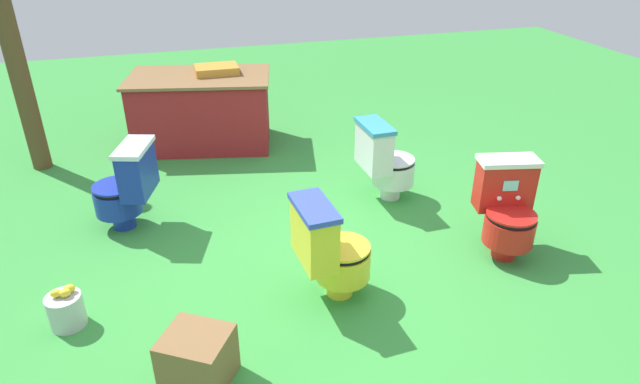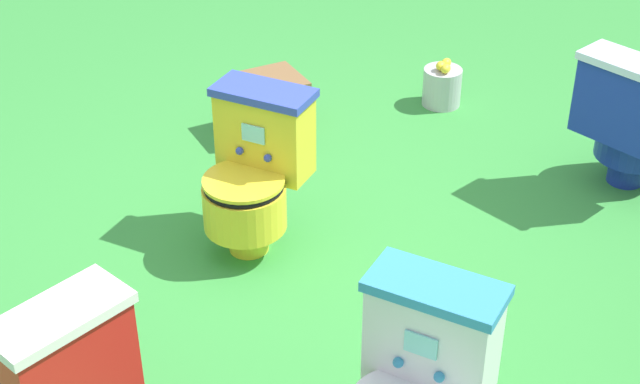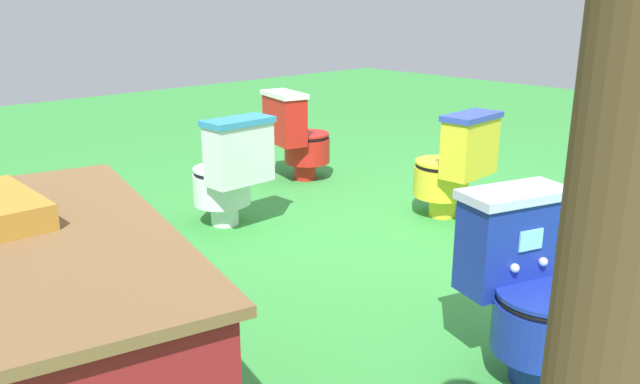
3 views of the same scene
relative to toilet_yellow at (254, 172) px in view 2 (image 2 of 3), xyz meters
The scene contains 6 objects.
ground 0.51m from the toilet_yellow, 94.32° to the left, with size 14.00×14.00×0.00m, color green.
toilet_yellow is the anchor object (origin of this frame).
toilet_blue 1.84m from the toilet_yellow, 134.27° to the left, with size 0.59×0.53×0.73m.
toilet_red 1.42m from the toilet_yellow, ahead, with size 0.50×0.57×0.73m.
small_crate 1.07m from the toilet_yellow, 151.46° to the right, with size 0.35×0.32×0.31m, color brown.
lemon_bucket 1.70m from the toilet_yellow, behind, with size 0.22×0.22×0.28m.
Camera 2 is at (2.99, 1.66, 2.55)m, focal length 53.51 mm.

